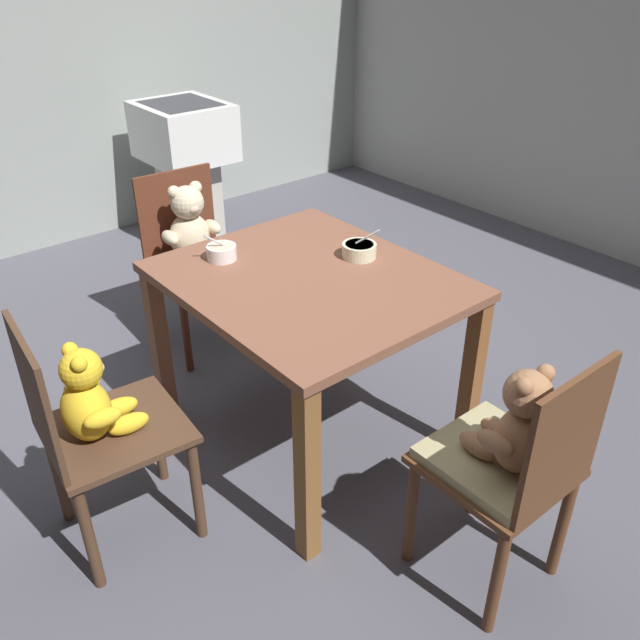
{
  "coord_description": "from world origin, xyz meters",
  "views": [
    {
      "loc": [
        1.65,
        -1.33,
        1.79
      ],
      "look_at": [
        0.0,
        0.05,
        0.52
      ],
      "focal_mm": 37.21,
      "sensor_mm": 36.0,
      "label": 1
    }
  ],
  "objects_px": {
    "teddy_chair_near_front": "(93,417)",
    "sink_basin": "(186,153)",
    "teddy_chair_near_left": "(192,240)",
    "dining_table": "(310,302)",
    "porridge_bowl_cream_far_center": "(359,250)",
    "teddy_chair_near_right": "(513,449)",
    "porridge_bowl_white_near_left": "(222,252)"
  },
  "relations": [
    {
      "from": "teddy_chair_near_front",
      "to": "sink_basin",
      "type": "distance_m",
      "value": 2.54
    },
    {
      "from": "teddy_chair_near_left",
      "to": "teddy_chair_near_front",
      "type": "bearing_deg",
      "value": -40.93
    },
    {
      "from": "dining_table",
      "to": "porridge_bowl_cream_far_center",
      "type": "relative_size",
      "value": 7.85
    },
    {
      "from": "teddy_chair_near_front",
      "to": "porridge_bowl_cream_far_center",
      "type": "xyz_separation_m",
      "value": [
        0.0,
        1.09,
        0.24
      ]
    },
    {
      "from": "dining_table",
      "to": "teddy_chair_near_left",
      "type": "height_order",
      "value": "teddy_chair_near_left"
    },
    {
      "from": "teddy_chair_near_right",
      "to": "porridge_bowl_white_near_left",
      "type": "distance_m",
      "value": 1.26
    },
    {
      "from": "porridge_bowl_cream_far_center",
      "to": "dining_table",
      "type": "bearing_deg",
      "value": -88.55
    },
    {
      "from": "teddy_chair_near_left",
      "to": "teddy_chair_near_front",
      "type": "height_order",
      "value": "teddy_chair_near_front"
    },
    {
      "from": "teddy_chair_near_right",
      "to": "sink_basin",
      "type": "bearing_deg",
      "value": -11.96
    },
    {
      "from": "teddy_chair_near_front",
      "to": "sink_basin",
      "type": "height_order",
      "value": "sink_basin"
    },
    {
      "from": "teddy_chair_near_left",
      "to": "porridge_bowl_white_near_left",
      "type": "relative_size",
      "value": 6.93
    },
    {
      "from": "dining_table",
      "to": "porridge_bowl_cream_far_center",
      "type": "height_order",
      "value": "porridge_bowl_cream_far_center"
    },
    {
      "from": "teddy_chair_near_right",
      "to": "teddy_chair_near_front",
      "type": "distance_m",
      "value": 1.25
    },
    {
      "from": "porridge_bowl_cream_far_center",
      "to": "teddy_chair_near_right",
      "type": "bearing_deg",
      "value": -14.99
    },
    {
      "from": "teddy_chair_near_right",
      "to": "sink_basin",
      "type": "distance_m",
      "value": 3.03
    },
    {
      "from": "dining_table",
      "to": "teddy_chair_near_right",
      "type": "distance_m",
      "value": 0.91
    },
    {
      "from": "sink_basin",
      "to": "teddy_chair_near_right",
      "type": "bearing_deg",
      "value": -12.5
    },
    {
      "from": "dining_table",
      "to": "porridge_bowl_cream_far_center",
      "type": "xyz_separation_m",
      "value": [
        -0.01,
        0.25,
        0.13
      ]
    },
    {
      "from": "teddy_chair_near_right",
      "to": "sink_basin",
      "type": "xyz_separation_m",
      "value": [
        -2.96,
        0.66,
        0.05
      ]
    },
    {
      "from": "dining_table",
      "to": "porridge_bowl_white_near_left",
      "type": "distance_m",
      "value": 0.38
    },
    {
      "from": "porridge_bowl_cream_far_center",
      "to": "teddy_chair_near_front",
      "type": "bearing_deg",
      "value": -90.11
    },
    {
      "from": "teddy_chair_near_left",
      "to": "sink_basin",
      "type": "bearing_deg",
      "value": 154.17
    },
    {
      "from": "teddy_chair_near_front",
      "to": "teddy_chair_near_left",
      "type": "bearing_deg",
      "value": 51.32
    },
    {
      "from": "dining_table",
      "to": "teddy_chair_near_left",
      "type": "relative_size",
      "value": 1.23
    },
    {
      "from": "teddy_chair_near_left",
      "to": "porridge_bowl_cream_far_center",
      "type": "bearing_deg",
      "value": 16.28
    },
    {
      "from": "teddy_chair_near_left",
      "to": "teddy_chair_near_front",
      "type": "xyz_separation_m",
      "value": [
        0.91,
        -0.88,
        -0.03
      ]
    },
    {
      "from": "teddy_chair_near_front",
      "to": "sink_basin",
      "type": "bearing_deg",
      "value": 58.96
    },
    {
      "from": "porridge_bowl_white_near_left",
      "to": "dining_table",
      "type": "bearing_deg",
      "value": 26.59
    },
    {
      "from": "dining_table",
      "to": "teddy_chair_near_left",
      "type": "xyz_separation_m",
      "value": [
        -0.92,
        0.03,
        -0.07
      ]
    },
    {
      "from": "teddy_chair_near_right",
      "to": "teddy_chair_near_front",
      "type": "relative_size",
      "value": 1.01
    },
    {
      "from": "teddy_chair_near_left",
      "to": "teddy_chair_near_right",
      "type": "xyz_separation_m",
      "value": [
        1.83,
        -0.03,
        -0.02
      ]
    },
    {
      "from": "dining_table",
      "to": "sink_basin",
      "type": "height_order",
      "value": "sink_basin"
    }
  ]
}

